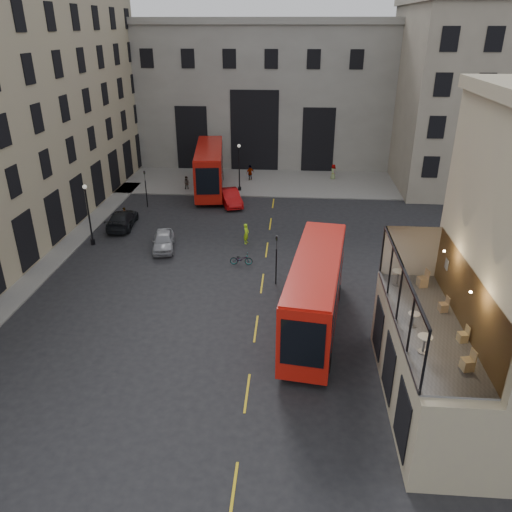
# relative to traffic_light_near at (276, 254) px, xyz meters

# --- Properties ---
(ground) EXTENTS (140.00, 140.00, 0.00)m
(ground) POSITION_rel_traffic_light_near_xyz_m (1.00, -12.00, -2.42)
(ground) COLOR black
(ground) RESTS_ON ground
(host_frontage) EXTENTS (3.00, 11.00, 4.50)m
(host_frontage) POSITION_rel_traffic_light_near_xyz_m (7.50, -12.00, -0.17)
(host_frontage) COLOR tan
(host_frontage) RESTS_ON ground
(cafe_floor) EXTENTS (3.00, 10.00, 0.10)m
(cafe_floor) POSITION_rel_traffic_light_near_xyz_m (7.50, -12.00, 2.12)
(cafe_floor) COLOR slate
(cafe_floor) RESTS_ON host_frontage
(gateway) EXTENTS (35.00, 10.60, 18.00)m
(gateway) POSITION_rel_traffic_light_near_xyz_m (-4.00, 35.99, 6.96)
(gateway) COLOR gray
(gateway) RESTS_ON ground
(building_right) EXTENTS (16.60, 18.60, 20.00)m
(building_right) POSITION_rel_traffic_light_near_xyz_m (21.00, 27.97, 7.97)
(building_right) COLOR gray
(building_right) RESTS_ON ground
(pavement_far) EXTENTS (40.00, 12.00, 0.12)m
(pavement_far) POSITION_rel_traffic_light_near_xyz_m (-5.00, 26.00, -2.36)
(pavement_far) COLOR slate
(pavement_far) RESTS_ON ground
(pavement_left) EXTENTS (8.00, 48.00, 0.12)m
(pavement_left) POSITION_rel_traffic_light_near_xyz_m (-21.00, -0.00, -2.36)
(pavement_left) COLOR slate
(pavement_left) RESTS_ON ground
(traffic_light_near) EXTENTS (0.16, 0.20, 3.80)m
(traffic_light_near) POSITION_rel_traffic_light_near_xyz_m (0.00, 0.00, 0.00)
(traffic_light_near) COLOR black
(traffic_light_near) RESTS_ON ground
(traffic_light_far) EXTENTS (0.16, 0.20, 3.80)m
(traffic_light_far) POSITION_rel_traffic_light_near_xyz_m (-14.00, 16.00, 0.00)
(traffic_light_far) COLOR black
(traffic_light_far) RESTS_ON ground
(street_lamp_a) EXTENTS (0.36, 0.36, 5.33)m
(street_lamp_a) POSITION_rel_traffic_light_near_xyz_m (-16.00, 6.00, -0.03)
(street_lamp_a) COLOR black
(street_lamp_a) RESTS_ON ground
(street_lamp_b) EXTENTS (0.36, 0.36, 5.33)m
(street_lamp_b) POSITION_rel_traffic_light_near_xyz_m (-5.00, 22.00, -0.03)
(street_lamp_b) COLOR black
(street_lamp_b) RESTS_ON ground
(bus_near) EXTENTS (4.34, 12.23, 4.78)m
(bus_near) POSITION_rel_traffic_light_near_xyz_m (2.57, -5.57, 0.26)
(bus_near) COLOR red
(bus_near) RESTS_ON ground
(bus_far) EXTENTS (4.43, 12.77, 4.99)m
(bus_far) POSITION_rel_traffic_light_near_xyz_m (-8.32, 21.88, 0.38)
(bus_far) COLOR #A6130B
(bus_far) RESTS_ON ground
(car_a) EXTENTS (2.50, 4.52, 1.46)m
(car_a) POSITION_rel_traffic_light_near_xyz_m (-9.67, 5.55, -1.70)
(car_a) COLOR #97999F
(car_a) RESTS_ON ground
(car_b) EXTENTS (3.30, 5.25, 1.63)m
(car_b) POSITION_rel_traffic_light_near_xyz_m (-5.47, 17.23, -1.61)
(car_b) COLOR #AC0A0B
(car_b) RESTS_ON ground
(car_c) EXTENTS (2.62, 5.50, 1.55)m
(car_c) POSITION_rel_traffic_light_near_xyz_m (-14.74, 10.21, -1.65)
(car_c) COLOR black
(car_c) RESTS_ON ground
(bicycle) EXTENTS (1.78, 0.66, 0.93)m
(bicycle) POSITION_rel_traffic_light_near_xyz_m (-2.85, 3.04, -1.96)
(bicycle) COLOR gray
(bicycle) RESTS_ON ground
(cyclist) EXTENTS (0.58, 0.74, 1.79)m
(cyclist) POSITION_rel_traffic_light_near_xyz_m (-2.85, 7.28, -1.53)
(cyclist) COLOR #BBFF1A
(cyclist) RESTS_ON ground
(pedestrian_a) EXTENTS (0.84, 0.68, 1.63)m
(pedestrian_a) POSITION_rel_traffic_light_near_xyz_m (-11.01, 21.83, -1.61)
(pedestrian_a) COLOR gray
(pedestrian_a) RESTS_ON ground
(pedestrian_b) EXTENTS (1.11, 1.13, 1.56)m
(pedestrian_b) POSITION_rel_traffic_light_near_xyz_m (-6.89, 18.02, -1.65)
(pedestrian_b) COLOR gray
(pedestrian_b) RESTS_ON ground
(pedestrian_c) EXTENTS (1.19, 1.05, 1.92)m
(pedestrian_c) POSITION_rel_traffic_light_near_xyz_m (-4.16, 26.17, -1.46)
(pedestrian_c) COLOR gray
(pedestrian_c) RESTS_ON ground
(pedestrian_d) EXTENTS (0.89, 1.07, 1.87)m
(pedestrian_d) POSITION_rel_traffic_light_near_xyz_m (5.86, 27.50, -1.49)
(pedestrian_d) COLOR gray
(pedestrian_d) RESTS_ON ground
(pedestrian_e) EXTENTS (0.49, 0.65, 1.59)m
(pedestrian_e) POSITION_rel_traffic_light_near_xyz_m (-14.83, 11.14, -1.63)
(pedestrian_e) COLOR gray
(pedestrian_e) RESTS_ON ground
(cafe_table_near) EXTENTS (0.64, 0.64, 0.80)m
(cafe_table_near) POSITION_rel_traffic_light_near_xyz_m (6.75, -14.24, 2.70)
(cafe_table_near) COLOR white
(cafe_table_near) RESTS_ON cafe_floor
(cafe_table_mid) EXTENTS (0.54, 0.54, 0.67)m
(cafe_table_mid) POSITION_rel_traffic_light_near_xyz_m (6.73, -12.21, 2.62)
(cafe_table_mid) COLOR white
(cafe_table_mid) RESTS_ON cafe_floor
(cafe_table_far) EXTENTS (0.66, 0.66, 0.83)m
(cafe_table_far) POSITION_rel_traffic_light_near_xyz_m (6.74, -8.16, 2.72)
(cafe_table_far) COLOR white
(cafe_table_far) RESTS_ON cafe_floor
(cafe_chair_a) EXTENTS (0.53, 0.53, 0.90)m
(cafe_chair_a) POSITION_rel_traffic_light_near_xyz_m (8.24, -15.29, 2.45)
(cafe_chair_a) COLOR #DAB87E
(cafe_chair_a) RESTS_ON cafe_floor
(cafe_chair_b) EXTENTS (0.44, 0.44, 0.78)m
(cafe_chair_b) POSITION_rel_traffic_light_near_xyz_m (8.65, -13.29, 2.41)
(cafe_chair_b) COLOR #D9BA7D
(cafe_chair_b) RESTS_ON cafe_floor
(cafe_chair_c) EXTENTS (0.44, 0.44, 0.78)m
(cafe_chair_c) POSITION_rel_traffic_light_near_xyz_m (8.47, -10.75, 2.41)
(cafe_chair_c) COLOR tan
(cafe_chair_c) RESTS_ON cafe_floor
(cafe_chair_d) EXTENTS (0.56, 0.56, 0.96)m
(cafe_chair_d) POSITION_rel_traffic_light_near_xyz_m (8.03, -8.23, 2.47)
(cafe_chair_d) COLOR tan
(cafe_chair_d) RESTS_ON cafe_floor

